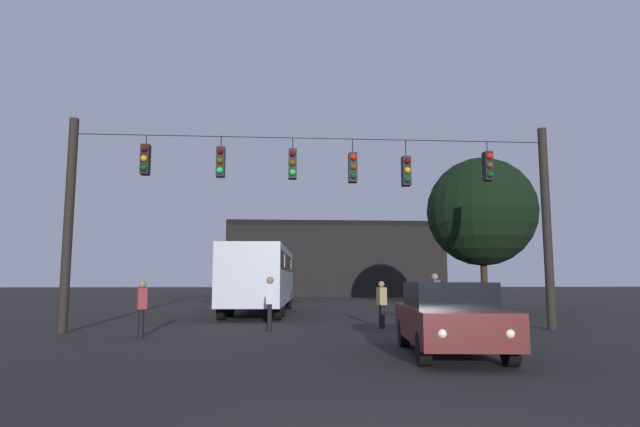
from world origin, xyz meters
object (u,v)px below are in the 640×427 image
car_far_left (275,291)px  pedestrian_crossing_right (142,305)px  tree_left_silhouette (482,212)px  city_bus (261,273)px  pedestrian_crossing_center (435,295)px  car_near_right (449,317)px  pedestrian_crossing_left (270,300)px  pedestrian_near_bus (382,302)px

car_far_left → pedestrian_crossing_right: pedestrian_crossing_right is taller
pedestrian_crossing_right → tree_left_silhouette: bearing=37.7°
city_bus → tree_left_silhouette: 11.46m
city_bus → pedestrian_crossing_center: city_bus is taller
car_near_right → tree_left_silhouette: (6.52, 14.70, 4.18)m
pedestrian_crossing_left → car_far_left: bearing=90.3°
pedestrian_crossing_left → tree_left_silhouette: tree_left_silhouette is taller
car_far_left → pedestrian_crossing_left: bearing=-89.7°
city_bus → pedestrian_crossing_left: (0.60, -8.68, -0.92)m
city_bus → pedestrian_crossing_right: city_bus is taller
car_near_right → pedestrian_crossing_left: size_ratio=2.68×
pedestrian_crossing_center → car_near_right: bearing=-104.2°
city_bus → car_near_right: city_bus is taller
city_bus → pedestrian_crossing_center: 9.41m
car_near_right → pedestrian_crossing_right: (-7.39, 3.96, 0.07)m
car_far_left → tree_left_silhouette: 15.48m
car_near_right → pedestrian_crossing_center: (1.85, 7.31, 0.23)m
pedestrian_crossing_left → pedestrian_crossing_center: 6.03m
pedestrian_crossing_center → tree_left_silhouette: size_ratio=0.23×
car_near_right → pedestrian_crossing_right: size_ratio=2.88×
car_far_left → pedestrian_near_bus: (3.73, -19.07, 0.06)m
city_bus → car_far_left: bearing=87.4°
car_near_right → pedestrian_crossing_left: bearing=125.3°
car_far_left → pedestrian_crossing_left: pedestrian_crossing_left is taller
city_bus → pedestrian_crossing_center: size_ratio=6.21×
city_bus → tree_left_silhouette: (11.02, 0.49, 3.11)m
city_bus → pedestrian_crossing_left: bearing=-86.1°
pedestrian_crossing_left → tree_left_silhouette: 14.46m
car_far_left → tree_left_silhouette: bearing=-45.1°
pedestrian_crossing_right → tree_left_silhouette: size_ratio=0.20×
city_bus → car_near_right: bearing=-72.4°
pedestrian_near_bus → car_near_right: bearing=-87.5°
car_near_right → pedestrian_crossing_center: 7.54m
car_far_left → car_near_right: bearing=-81.0°
pedestrian_crossing_left → pedestrian_near_bus: (3.64, 0.67, -0.09)m
pedestrian_crossing_center → city_bus: bearing=132.7°
car_near_right → pedestrian_crossing_right: pedestrian_crossing_right is taller
pedestrian_near_bus → tree_left_silhouette: (6.79, 8.51, 4.12)m
pedestrian_crossing_right → tree_left_silhouette: tree_left_silhouette is taller
pedestrian_crossing_left → pedestrian_crossing_right: 3.82m
pedestrian_crossing_right → tree_left_silhouette: (13.91, 10.74, 4.11)m
pedestrian_crossing_left → pedestrian_crossing_center: (5.76, 1.79, 0.08)m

